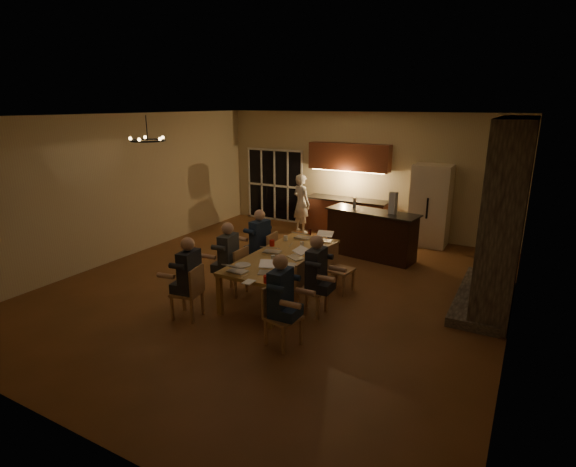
# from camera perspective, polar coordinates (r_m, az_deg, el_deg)

# --- Properties ---
(floor) EXTENTS (9.00, 9.00, 0.00)m
(floor) POSITION_cam_1_polar(r_m,az_deg,el_deg) (8.71, -1.22, -6.82)
(floor) COLOR brown
(floor) RESTS_ON ground
(back_wall) EXTENTS (8.00, 0.04, 3.20)m
(back_wall) POSITION_cam_1_polar(r_m,az_deg,el_deg) (12.27, 9.47, 7.53)
(back_wall) COLOR #C3B68A
(back_wall) RESTS_ON ground
(left_wall) EXTENTS (0.04, 9.00, 3.20)m
(left_wall) POSITION_cam_1_polar(r_m,az_deg,el_deg) (10.77, -20.21, 5.57)
(left_wall) COLOR #C3B68A
(left_wall) RESTS_ON ground
(right_wall) EXTENTS (0.04, 9.00, 3.20)m
(right_wall) POSITION_cam_1_polar(r_m,az_deg,el_deg) (7.15, 27.78, -0.33)
(right_wall) COLOR #C3B68A
(right_wall) RESTS_ON ground
(ceiling) EXTENTS (8.00, 9.00, 0.04)m
(ceiling) POSITION_cam_1_polar(r_m,az_deg,el_deg) (8.01, -1.37, 14.87)
(ceiling) COLOR white
(ceiling) RESTS_ON back_wall
(french_doors) EXTENTS (1.86, 0.08, 2.10)m
(french_doors) POSITION_cam_1_polar(r_m,az_deg,el_deg) (13.44, -1.66, 6.12)
(french_doors) COLOR black
(french_doors) RESTS_ON ground
(fireplace) EXTENTS (0.58, 2.50, 3.20)m
(fireplace) POSITION_cam_1_polar(r_m,az_deg,el_deg) (8.33, 25.89, 2.03)
(fireplace) COLOR #6E6557
(fireplace) RESTS_ON ground
(kitchenette) EXTENTS (2.24, 0.68, 2.40)m
(kitchenette) POSITION_cam_1_polar(r_m,az_deg,el_deg) (12.14, 7.53, 5.61)
(kitchenette) COLOR #602D1B
(kitchenette) RESTS_ON ground
(refrigerator) EXTENTS (0.90, 0.68, 2.00)m
(refrigerator) POSITION_cam_1_polar(r_m,az_deg,el_deg) (11.53, 17.62, 3.40)
(refrigerator) COLOR beige
(refrigerator) RESTS_ON ground
(dining_table) EXTENTS (1.10, 2.71, 0.75)m
(dining_table) POSITION_cam_1_polar(r_m,az_deg,el_deg) (8.33, -0.56, -5.14)
(dining_table) COLOR tan
(dining_table) RESTS_ON ground
(bar_island) EXTENTS (2.16, 0.97, 1.08)m
(bar_island) POSITION_cam_1_polar(r_m,az_deg,el_deg) (10.38, 10.54, -0.10)
(bar_island) COLOR black
(bar_island) RESTS_ON ground
(chair_left_near) EXTENTS (0.52, 0.52, 0.89)m
(chair_left_near) POSITION_cam_1_polar(r_m,az_deg,el_deg) (7.57, -12.74, -7.24)
(chair_left_near) COLOR #A47852
(chair_left_near) RESTS_ON ground
(chair_left_mid) EXTENTS (0.45, 0.45, 0.89)m
(chair_left_mid) POSITION_cam_1_polar(r_m,az_deg,el_deg) (8.36, -7.03, -4.66)
(chair_left_mid) COLOR #A47852
(chair_left_mid) RESTS_ON ground
(chair_left_far) EXTENTS (0.46, 0.46, 0.89)m
(chair_left_far) POSITION_cam_1_polar(r_m,az_deg,el_deg) (9.24, -3.11, -2.51)
(chair_left_far) COLOR #A47852
(chair_left_far) RESTS_ON ground
(chair_right_near) EXTENTS (0.53, 0.53, 0.89)m
(chair_right_near) POSITION_cam_1_polar(r_m,az_deg,el_deg) (6.58, -0.62, -10.54)
(chair_right_near) COLOR #A47852
(chair_right_near) RESTS_ON ground
(chair_right_mid) EXTENTS (0.46, 0.46, 0.89)m
(chair_right_mid) POSITION_cam_1_polar(r_m,az_deg,el_deg) (7.52, 3.09, -7.02)
(chair_right_mid) COLOR #A47852
(chair_right_mid) RESTS_ON ground
(chair_right_far) EXTENTS (0.50, 0.50, 0.89)m
(chair_right_far) POSITION_cam_1_polar(r_m,az_deg,el_deg) (8.41, 6.65, -4.51)
(chair_right_far) COLOR #A47852
(chair_right_far) RESTS_ON ground
(person_left_near) EXTENTS (0.68, 0.68, 1.38)m
(person_left_near) POSITION_cam_1_polar(r_m,az_deg,el_deg) (7.45, -12.36, -5.57)
(person_left_near) COLOR #22232C
(person_left_near) RESTS_ON ground
(person_right_near) EXTENTS (0.62, 0.62, 1.38)m
(person_right_near) POSITION_cam_1_polar(r_m,az_deg,el_deg) (6.52, -0.95, -8.43)
(person_right_near) COLOR #1C2746
(person_right_near) RESTS_ON ground
(person_left_mid) EXTENTS (0.67, 0.67, 1.38)m
(person_left_mid) POSITION_cam_1_polar(r_m,az_deg,el_deg) (8.21, -7.54, -3.25)
(person_left_mid) COLOR #3B4246
(person_left_mid) RESTS_ON ground
(person_right_mid) EXTENTS (0.61, 0.61, 1.38)m
(person_right_mid) POSITION_cam_1_polar(r_m,az_deg,el_deg) (7.40, 3.59, -5.38)
(person_right_mid) COLOR #22232C
(person_right_mid) RESTS_ON ground
(person_left_far) EXTENTS (0.70, 0.70, 1.38)m
(person_left_far) POSITION_cam_1_polar(r_m,az_deg,el_deg) (9.10, -3.57, -1.19)
(person_left_far) COLOR #1C2746
(person_left_far) RESTS_ON ground
(standing_person) EXTENTS (0.69, 0.58, 1.60)m
(standing_person) POSITION_cam_1_polar(r_m,az_deg,el_deg) (12.14, 1.71, 3.82)
(standing_person) COLOR silver
(standing_person) RESTS_ON ground
(chandelier) EXTENTS (0.64, 0.64, 0.03)m
(chandelier) POSITION_cam_1_polar(r_m,az_deg,el_deg) (8.78, -17.39, 11.20)
(chandelier) COLOR black
(chandelier) RESTS_ON ceiling
(laptop_a) EXTENTS (0.34, 0.30, 0.23)m
(laptop_a) POSITION_cam_1_polar(r_m,az_deg,el_deg) (7.40, -6.48, -4.00)
(laptop_a) COLOR silver
(laptop_a) RESTS_ON dining_table
(laptop_b) EXTENTS (0.40, 0.38, 0.23)m
(laptop_b) POSITION_cam_1_polar(r_m,az_deg,el_deg) (7.29, -2.54, -4.22)
(laptop_b) COLOR silver
(laptop_b) RESTS_ON dining_table
(laptop_c) EXTENTS (0.37, 0.34, 0.23)m
(laptop_c) POSITION_cam_1_polar(r_m,az_deg,el_deg) (8.31, -2.03, -1.62)
(laptop_c) COLOR silver
(laptop_c) RESTS_ON dining_table
(laptop_d) EXTENTS (0.42, 0.40, 0.23)m
(laptop_d) POSITION_cam_1_polar(r_m,az_deg,el_deg) (7.99, 1.03, -2.36)
(laptop_d) COLOR silver
(laptop_d) RESTS_ON dining_table
(laptop_e) EXTENTS (0.33, 0.29, 0.23)m
(laptop_e) POSITION_cam_1_polar(r_m,az_deg,el_deg) (9.19, 1.92, 0.13)
(laptop_e) COLOR silver
(laptop_e) RESTS_ON dining_table
(laptop_f) EXTENTS (0.37, 0.34, 0.23)m
(laptop_f) POSITION_cam_1_polar(r_m,az_deg,el_deg) (8.99, 4.58, -0.27)
(laptop_f) COLOR silver
(laptop_f) RESTS_ON dining_table
(mug_front) EXTENTS (0.08, 0.08, 0.10)m
(mug_front) POSITION_cam_1_polar(r_m,az_deg,el_deg) (7.88, -1.92, -3.12)
(mug_front) COLOR silver
(mug_front) RESTS_ON dining_table
(mug_mid) EXTENTS (0.07, 0.07, 0.10)m
(mug_mid) POSITION_cam_1_polar(r_m,az_deg,el_deg) (8.64, 1.76, -1.36)
(mug_mid) COLOR silver
(mug_mid) RESTS_ON dining_table
(mug_back) EXTENTS (0.09, 0.09, 0.10)m
(mug_back) POSITION_cam_1_polar(r_m,az_deg,el_deg) (9.01, -0.29, -0.59)
(mug_back) COLOR silver
(mug_back) RESTS_ON dining_table
(redcup_near) EXTENTS (0.09, 0.09, 0.12)m
(redcup_near) POSITION_cam_1_polar(r_m,az_deg,el_deg) (6.93, -2.78, -5.81)
(redcup_near) COLOR #B2130B
(redcup_near) RESTS_ON dining_table
(redcup_mid) EXTENTS (0.10, 0.10, 0.12)m
(redcup_mid) POSITION_cam_1_polar(r_m,az_deg,el_deg) (8.68, -2.04, -1.21)
(redcup_mid) COLOR #B2130B
(redcup_mid) RESTS_ON dining_table
(can_silver) EXTENTS (0.07, 0.07, 0.12)m
(can_silver) POSITION_cam_1_polar(r_m,az_deg,el_deg) (7.54, -2.86, -3.96)
(can_silver) COLOR #B2B2B7
(can_silver) RESTS_ON dining_table
(can_cola) EXTENTS (0.06, 0.06, 0.12)m
(can_cola) POSITION_cam_1_polar(r_m,az_deg,el_deg) (9.42, 2.78, 0.20)
(can_cola) COLOR #3F0F0C
(can_cola) RESTS_ON dining_table
(plate_near) EXTENTS (0.28, 0.28, 0.02)m
(plate_near) POSITION_cam_1_polar(r_m,az_deg,el_deg) (7.62, 0.26, -4.11)
(plate_near) COLOR silver
(plate_near) RESTS_ON dining_table
(plate_left) EXTENTS (0.27, 0.27, 0.02)m
(plate_left) POSITION_cam_1_polar(r_m,az_deg,el_deg) (7.69, -5.76, -4.00)
(plate_left) COLOR silver
(plate_left) RESTS_ON dining_table
(plate_far) EXTENTS (0.24, 0.24, 0.02)m
(plate_far) POSITION_cam_1_polar(r_m,az_deg,el_deg) (8.66, 4.21, -1.64)
(plate_far) COLOR silver
(plate_far) RESTS_ON dining_table
(notepad) EXTENTS (0.15, 0.21, 0.01)m
(notepad) POSITION_cam_1_polar(r_m,az_deg,el_deg) (6.99, -5.01, -6.15)
(notepad) COLOR white
(notepad) RESTS_ON dining_table
(bar_bottle) EXTENTS (0.07, 0.07, 0.24)m
(bar_bottle) POSITION_cam_1_polar(r_m,az_deg,el_deg) (10.46, 8.45, 3.86)
(bar_bottle) COLOR #99999E
(bar_bottle) RESTS_ON bar_island
(bar_blender) EXTENTS (0.17, 0.17, 0.47)m
(bar_blender) POSITION_cam_1_polar(r_m,az_deg,el_deg) (10.07, 13.21, 3.80)
(bar_blender) COLOR silver
(bar_blender) RESTS_ON bar_island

